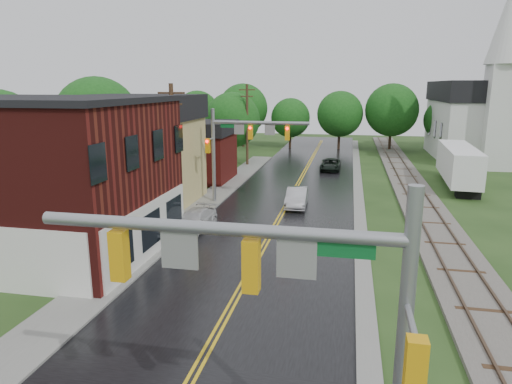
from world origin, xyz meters
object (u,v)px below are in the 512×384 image
(traffic_signal_far, at_px, (241,139))
(tree_left_e, at_px, (234,121))
(traffic_signal_near, at_px, (290,295))
(utility_pole_b, at_px, (174,150))
(suv_dark, at_px, (330,165))
(utility_pole_c, at_px, (247,124))
(sedan_silver, at_px, (297,198))
(brick_building, at_px, (25,176))
(tree_left_b, at_px, (99,121))
(pickup_white, at_px, (194,221))
(church, at_px, (483,111))
(tree_left_c, at_px, (174,128))
(semi_trailer, at_px, (459,163))

(traffic_signal_far, relative_size, tree_left_e, 0.90)
(traffic_signal_near, bearing_deg, utility_pole_b, 117.19)
(traffic_signal_near, xyz_separation_m, suv_dark, (-0.87, 40.59, -4.35))
(utility_pole_c, bearing_deg, utility_pole_b, -90.00)
(utility_pole_c, distance_m, sedan_silver, 19.05)
(brick_building, distance_m, traffic_signal_far, 15.03)
(tree_left_b, bearing_deg, brick_building, -72.39)
(traffic_signal_far, xyz_separation_m, utility_pole_b, (-3.33, -5.00, -0.25))
(traffic_signal_near, height_order, suv_dark, traffic_signal_near)
(brick_building, relative_size, pickup_white, 3.29)
(utility_pole_b, height_order, utility_pole_c, same)
(church, height_order, utility_pole_c, church)
(traffic_signal_near, relative_size, tree_left_c, 0.96)
(church, distance_m, utility_pole_c, 28.54)
(brick_building, distance_m, sedan_silver, 18.23)
(tree_left_e, xyz_separation_m, sedan_silver, (9.65, -18.90, -4.11))
(traffic_signal_near, xyz_separation_m, traffic_signal_far, (-6.94, 25.00, 0.01))
(tree_left_b, xyz_separation_m, sedan_silver, (18.65, -4.90, -5.02))
(traffic_signal_far, height_order, semi_trailer, traffic_signal_far)
(church, bearing_deg, traffic_signal_far, -131.27)
(traffic_signal_near, relative_size, semi_trailer, 0.65)
(traffic_signal_far, distance_m, tree_left_e, 19.65)
(brick_building, height_order, pickup_white, brick_building)
(traffic_signal_near, height_order, traffic_signal_far, same)
(traffic_signal_near, xyz_separation_m, pickup_white, (-8.27, 17.96, -4.34))
(church, bearing_deg, tree_left_c, -157.76)
(traffic_signal_far, relative_size, pickup_white, 1.69)
(tree_left_e, bearing_deg, brick_building, -96.71)
(traffic_signal_near, relative_size, tree_left_b, 0.76)
(tree_left_e, bearing_deg, suv_dark, -16.13)
(traffic_signal_near, height_order, tree_left_e, tree_left_e)
(utility_pole_b, bearing_deg, utility_pole_c, 90.00)
(suv_dark, bearing_deg, traffic_signal_near, -88.11)
(semi_trailer, bearing_deg, brick_building, -140.73)
(traffic_signal_far, relative_size, tree_left_b, 0.76)
(tree_left_c, height_order, semi_trailer, tree_left_c)
(church, relative_size, utility_pole_c, 2.22)
(brick_building, xyz_separation_m, sedan_silver, (13.28, 12.00, -3.45))
(church, relative_size, sedan_silver, 4.70)
(sedan_silver, bearing_deg, tree_left_e, 115.16)
(tree_left_c, relative_size, suv_dark, 1.72)
(pickup_white, bearing_deg, traffic_signal_far, 85.29)
(utility_pole_b, distance_m, pickup_white, 4.99)
(church, distance_m, pickup_white, 42.23)
(brick_building, relative_size, utility_pole_b, 1.59)
(utility_pole_b, bearing_deg, traffic_signal_far, 56.32)
(utility_pole_c, height_order, sedan_silver, utility_pole_c)
(utility_pole_c, height_order, pickup_white, utility_pole_c)
(church, height_order, utility_pole_b, church)
(traffic_signal_near, distance_m, traffic_signal_far, 25.94)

